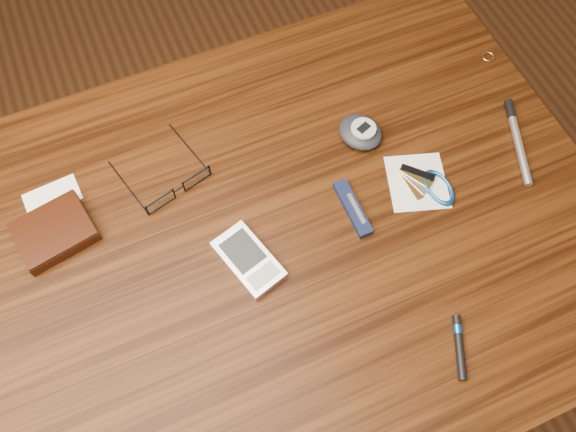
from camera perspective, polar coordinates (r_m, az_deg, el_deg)
name	(u,v)px	position (r m, az deg, el deg)	size (l,w,h in m)	color
ground	(271,357)	(1.49, -1.78, -14.16)	(3.80, 3.80, 0.00)	#472814
desk	(259,270)	(0.87, -2.99, -5.51)	(1.00, 0.70, 0.75)	#341908
wallet_and_card	(54,231)	(0.83, -22.66, -1.40)	(0.11, 0.14, 0.02)	black
eyeglasses	(176,187)	(0.81, -11.27, 2.87)	(0.13, 0.14, 0.02)	black
gold_ring	(488,57)	(1.00, 19.65, 15.00)	(0.02, 0.02, 0.00)	tan
pda_phone	(248,260)	(0.75, -4.04, -4.44)	(0.08, 0.11, 0.02)	silver
pedometer	(361,132)	(0.85, 7.38, 8.47)	(0.08, 0.08, 0.03)	black
notepad_keys	(428,184)	(0.83, 14.03, 3.13)	(0.11, 0.11, 0.01)	white
pocket_knife	(353,208)	(0.79, 6.58, 0.80)	(0.02, 0.09, 0.01)	#0E1337
silver_pen	(516,135)	(0.91, 22.18, 7.63)	(0.07, 0.14, 0.01)	silver
black_blue_pen	(459,345)	(0.75, 17.00, -12.42)	(0.04, 0.08, 0.01)	black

